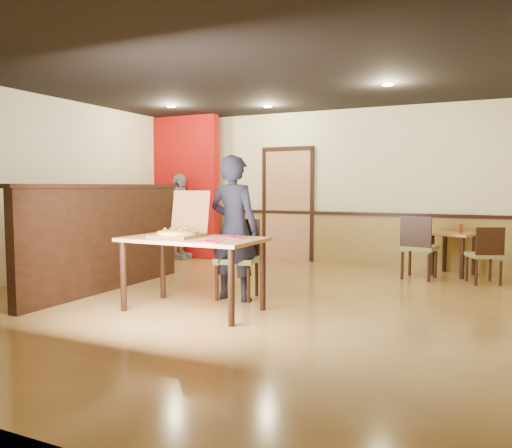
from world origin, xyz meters
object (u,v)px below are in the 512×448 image
(diner_chair, at_px, (239,255))
(side_chair_right, at_px, (486,253))
(side_chair_left, at_px, (418,245))
(pizza_box, at_px, (180,231))
(main_table, at_px, (193,247))
(side_table, at_px, (453,243))
(diner, at_px, (234,228))
(passerby, at_px, (179,216))
(condiment, at_px, (461,228))

(diner_chair, bearing_deg, side_chair_right, 27.40)
(side_chair_left, xyz_separation_m, pizza_box, (-2.25, -3.06, 0.37))
(main_table, distance_m, side_table, 4.48)
(side_chair_right, relative_size, side_table, 1.03)
(diner_chair, xyz_separation_m, pizza_box, (-0.34, -0.83, 0.36))
(diner_chair, height_order, side_chair_left, diner_chair)
(pizza_box, bearing_deg, diner, 62.08)
(side_table, relative_size, diner, 0.45)
(passerby, distance_m, pizza_box, 4.01)
(pizza_box, bearing_deg, side_chair_right, 43.14)
(diner, xyz_separation_m, passerby, (-2.58, 2.65, -0.07))
(side_chair_right, bearing_deg, main_table, 22.38)
(side_table, bearing_deg, diner, -128.20)
(side_chair_left, xyz_separation_m, diner, (-1.90, -2.38, 0.37))
(side_chair_right, xyz_separation_m, diner, (-2.84, -2.40, 0.44))
(side_table, distance_m, passerby, 4.97)
(condiment, bearing_deg, main_table, -126.20)
(main_table, height_order, side_chair_right, side_chair_right)
(side_chair_right, bearing_deg, passerby, -26.02)
(pizza_box, bearing_deg, diner_chair, 67.20)
(main_table, relative_size, condiment, 10.76)
(side_table, height_order, passerby, passerby)
(side_chair_left, distance_m, side_table, 0.77)
(side_chair_right, height_order, condiment, side_chair_right)
(diner_chair, xyz_separation_m, side_chair_right, (2.85, 2.25, -0.09))
(pizza_box, bearing_deg, side_table, 52.78)
(main_table, relative_size, diner, 0.88)
(side_chair_right, height_order, diner, diner)
(diner_chair, bearing_deg, pizza_box, -122.74)
(side_chair_left, distance_m, condiment, 0.81)
(side_chair_left, height_order, passerby, passerby)
(condiment, bearing_deg, diner_chair, -131.97)
(diner_chair, relative_size, diner, 0.55)
(passerby, bearing_deg, diner_chair, -137.99)
(diner, relative_size, passerby, 1.08)
(pizza_box, bearing_deg, main_table, -3.52)
(side_table, bearing_deg, condiment, -41.89)
(condiment, bearing_deg, passerby, -177.00)
(diner, xyz_separation_m, pizza_box, (-0.35, -0.68, 0.01))
(diner_chair, relative_size, pizza_box, 1.67)
(side_chair_left, bearing_deg, pizza_box, 62.04)
(passerby, bearing_deg, condiment, -90.83)
(diner, bearing_deg, diner_chair, -81.21)
(diner_chair, distance_m, side_chair_left, 2.94)
(diner_chair, xyz_separation_m, side_table, (2.38, 2.85, -0.03))
(main_table, distance_m, side_chair_right, 4.32)
(side_chair_right, height_order, passerby, passerby)
(main_table, bearing_deg, passerby, 127.18)
(pizza_box, distance_m, condiment, 4.57)
(side_chair_right, distance_m, pizza_box, 4.45)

